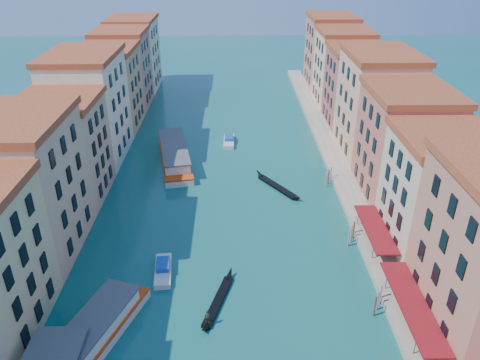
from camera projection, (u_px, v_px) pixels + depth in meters
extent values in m
cube|color=tan|center=(27.00, 189.00, 63.22)|extent=(12.00, 17.00, 19.00)
cube|color=brown|center=(10.00, 120.00, 58.57)|extent=(12.80, 17.40, 1.00)
cube|color=tan|center=(65.00, 151.00, 77.52)|extent=(12.00, 14.00, 16.50)
cube|color=brown|center=(55.00, 100.00, 73.46)|extent=(12.80, 14.40, 1.00)
cube|color=beige|center=(89.00, 109.00, 90.88)|extent=(12.00, 18.00, 20.00)
cube|color=brown|center=(81.00, 55.00, 86.01)|extent=(12.80, 18.40, 1.00)
cube|color=tan|center=(110.00, 90.00, 106.52)|extent=(12.00, 16.00, 17.50)
cube|color=brown|center=(105.00, 49.00, 102.22)|extent=(12.80, 16.40, 1.00)
cube|color=#A57561|center=(124.00, 70.00, 120.01)|extent=(12.00, 15.00, 18.50)
cube|color=brown|center=(119.00, 31.00, 115.49)|extent=(12.80, 15.40, 1.00)
cube|color=beige|center=(135.00, 55.00, 134.07)|extent=(12.00, 17.00, 19.00)
cube|color=brown|center=(131.00, 19.00, 129.42)|extent=(12.80, 17.40, 1.00)
cube|color=#C8AE8B|center=(437.00, 196.00, 64.13)|extent=(12.00, 14.00, 16.50)
cube|color=brown|center=(451.00, 137.00, 60.07)|extent=(12.80, 14.40, 1.00)
cube|color=#BB5D4C|center=(403.00, 147.00, 77.07)|extent=(12.00, 16.00, 18.00)
cube|color=brown|center=(413.00, 91.00, 72.66)|extent=(12.80, 16.40, 1.00)
cube|color=tan|center=(375.00, 108.00, 91.66)|extent=(12.00, 18.00, 20.00)
cube|color=brown|center=(383.00, 54.00, 86.79)|extent=(12.80, 18.40, 1.00)
cube|color=#A5524D|center=(355.00, 89.00, 106.85)|extent=(12.00, 15.00, 17.50)
cube|color=brown|center=(360.00, 48.00, 102.56)|extent=(12.80, 15.40, 1.00)
cube|color=#DFB587|center=(341.00, 70.00, 120.35)|extent=(12.00, 16.00, 18.50)
cube|color=brown|center=(345.00, 31.00, 115.82)|extent=(12.80, 16.40, 1.00)
cube|color=#B76F57|center=(330.00, 54.00, 134.73)|extent=(12.00, 17.00, 19.50)
cube|color=brown|center=(333.00, 16.00, 129.97)|extent=(12.80, 17.40, 1.00)
cube|color=gray|center=(336.00, 165.00, 90.65)|extent=(4.00, 140.00, 1.00)
cube|color=maroon|center=(413.00, 305.00, 52.73)|extent=(3.20, 15.30, 0.25)
cylinder|color=#545456|center=(414.00, 350.00, 48.89)|extent=(0.12, 0.12, 3.00)
cylinder|color=#545456|center=(386.00, 285.00, 57.93)|extent=(0.12, 0.12, 3.00)
cube|color=maroon|center=(376.00, 229.00, 66.46)|extent=(3.20, 12.60, 0.25)
cylinder|color=#545456|center=(372.00, 255.00, 63.42)|extent=(0.12, 0.12, 3.00)
cylinder|color=#545456|center=(358.00, 221.00, 70.86)|extent=(0.12, 0.12, 3.00)
cylinder|color=#52331C|center=(375.00, 307.00, 54.80)|extent=(0.24, 0.24, 3.20)
cylinder|color=#52331C|center=(378.00, 301.00, 55.69)|extent=(0.24, 0.24, 3.20)
cylinder|color=#52331C|center=(380.00, 295.00, 56.59)|extent=(0.24, 0.24, 3.20)
cylinder|color=#52331C|center=(348.00, 239.00, 67.20)|extent=(0.24, 0.24, 3.20)
cylinder|color=#52331C|center=(351.00, 235.00, 68.09)|extent=(0.24, 0.24, 3.20)
cylinder|color=#52331C|center=(354.00, 231.00, 68.99)|extent=(0.24, 0.24, 3.20)
cylinder|color=#52331C|center=(326.00, 181.00, 83.14)|extent=(0.24, 0.24, 3.20)
cylinder|color=#52331C|center=(328.00, 178.00, 84.03)|extent=(0.24, 0.24, 3.20)
cylinder|color=#52331C|center=(331.00, 175.00, 84.93)|extent=(0.24, 0.24, 3.20)
cube|color=silver|center=(86.00, 348.00, 50.26)|extent=(11.07, 20.63, 1.22)
cube|color=white|center=(84.00, 339.00, 49.65)|extent=(9.24, 16.64, 1.62)
cube|color=#545456|center=(83.00, 333.00, 49.20)|extent=(9.69, 17.22, 0.25)
cube|color=#D1400C|center=(85.00, 344.00, 50.00)|extent=(11.12, 20.65, 0.25)
cube|color=silver|center=(175.00, 158.00, 93.11)|extent=(9.30, 23.35, 1.37)
cube|color=white|center=(174.00, 151.00, 92.42)|extent=(7.89, 18.77, 1.82)
cube|color=#545456|center=(174.00, 146.00, 91.92)|extent=(8.33, 19.39, 0.28)
cube|color=#D1400C|center=(174.00, 155.00, 92.82)|extent=(9.36, 23.36, 0.28)
cube|color=black|center=(218.00, 301.00, 57.27)|extent=(3.69, 9.06, 0.46)
cone|color=black|center=(230.00, 273.00, 61.41)|extent=(1.46, 2.21, 1.70)
cone|color=black|center=(204.00, 329.00, 52.82)|extent=(1.36, 1.88, 1.50)
imported|color=#283224|center=(207.00, 316.00, 53.50)|extent=(0.73, 0.58, 1.75)
cube|color=black|center=(277.00, 187.00, 83.20)|extent=(6.52, 8.96, 0.50)
cone|color=black|center=(259.00, 173.00, 87.04)|extent=(2.06, 2.40, 1.86)
cone|color=black|center=(298.00, 198.00, 79.02)|extent=(1.85, 2.08, 1.64)
cube|color=silver|center=(163.00, 271.00, 62.19)|extent=(2.75, 6.93, 0.77)
cube|color=#154AAF|center=(163.00, 264.00, 62.30)|extent=(2.00, 3.05, 0.68)
cube|color=silver|center=(229.00, 142.00, 101.15)|extent=(2.29, 6.97, 0.79)
cube|color=#154AAF|center=(229.00, 138.00, 101.27)|extent=(1.83, 3.00, 0.69)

